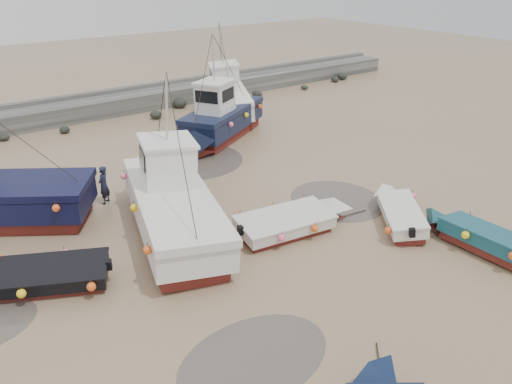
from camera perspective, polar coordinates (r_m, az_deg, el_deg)
ground at (r=17.89m, az=1.27°, el=-8.70°), size 120.00×120.00×0.00m
seawall at (r=36.15m, az=-20.80°, el=8.50°), size 60.00×4.92×1.50m
puddle_a at (r=14.44m, az=-0.20°, el=-18.38°), size 4.58×4.58×0.01m
puddle_b at (r=22.98m, az=9.23°, el=-0.90°), size 4.05×4.05×0.01m
puddle_d at (r=27.50m, az=-7.58°, el=3.65°), size 5.80×5.80×0.01m
dinghy_2 at (r=20.61m, az=24.07°, el=-4.42°), size 2.09×5.75×1.43m
dinghy_3 at (r=21.43m, az=16.25°, el=-2.00°), size 4.14×4.87×1.43m
dinghy_4 at (r=18.15m, az=-24.08°, el=-8.60°), size 6.00×3.60×1.43m
dinghy_5 at (r=19.91m, az=4.14°, el=-3.16°), size 6.16×2.58×1.43m
cabin_boat_1 at (r=20.03m, az=-9.98°, el=-0.89°), size 5.33×11.30×6.22m
cabin_boat_2 at (r=30.05m, az=-4.30°, el=8.37°), size 9.13×6.00×6.22m
cabin_boat_3 at (r=34.76m, az=-3.13°, el=10.74°), size 5.66×8.87×6.22m
person at (r=23.43m, az=-16.75°, el=-1.18°), size 0.76×0.74×1.75m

